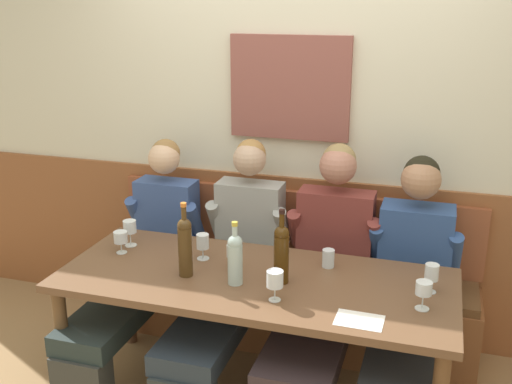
{
  "coord_description": "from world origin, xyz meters",
  "views": [
    {
      "loc": [
        0.83,
        -2.49,
        2.1
      ],
      "look_at": [
        -0.08,
        0.45,
        1.1
      ],
      "focal_mm": 42.56,
      "sensor_mm": 36.0,
      "label": 1
    }
  ],
  "objects_px": {
    "wall_bench": "(286,299)",
    "wine_bottle_amber_mid": "(185,245)",
    "person_right_seat": "(323,281)",
    "wine_glass_mid_right": "(233,252)",
    "water_tumbler_left": "(328,258)",
    "dining_table": "(255,292)",
    "wine_glass_near_bucket": "(424,290)",
    "wine_glass_by_bottle": "(275,280)",
    "person_left_seat": "(143,260)",
    "wine_glass_center_front": "(203,243)",
    "wine_glass_mid_left": "(432,273)",
    "wine_bottle_green_tall": "(281,252)",
    "person_center_left_seat": "(410,290)",
    "wine_bottle_clear_water": "(235,257)",
    "wine_glass_right_end": "(121,238)",
    "wine_glass_left_end": "(130,227)",
    "person_center_right_seat": "(231,270)"
  },
  "relations": [
    {
      "from": "wall_bench",
      "to": "wine_bottle_amber_mid",
      "type": "bearing_deg",
      "value": -114.42
    },
    {
      "from": "person_right_seat",
      "to": "wine_glass_mid_right",
      "type": "height_order",
      "value": "person_right_seat"
    },
    {
      "from": "wall_bench",
      "to": "water_tumbler_left",
      "type": "xyz_separation_m",
      "value": [
        0.33,
        -0.43,
        0.51
      ]
    },
    {
      "from": "wall_bench",
      "to": "wine_bottle_amber_mid",
      "type": "relative_size",
      "value": 5.9
    },
    {
      "from": "dining_table",
      "to": "wine_bottle_amber_mid",
      "type": "xyz_separation_m",
      "value": [
        -0.34,
        -0.08,
        0.25
      ]
    },
    {
      "from": "wine_glass_near_bucket",
      "to": "person_right_seat",
      "type": "bearing_deg",
      "value": 144.04
    },
    {
      "from": "wine_glass_by_bottle",
      "to": "person_left_seat",
      "type": "bearing_deg",
      "value": 152.52
    },
    {
      "from": "wall_bench",
      "to": "wine_glass_mid_right",
      "type": "xyz_separation_m",
      "value": [
        -0.13,
        -0.6,
        0.55
      ]
    },
    {
      "from": "wine_glass_center_front",
      "to": "wine_glass_near_bucket",
      "type": "bearing_deg",
      "value": -10.71
    },
    {
      "from": "wall_bench",
      "to": "water_tumbler_left",
      "type": "height_order",
      "value": "wall_bench"
    },
    {
      "from": "wine_glass_mid_left",
      "to": "wine_bottle_green_tall",
      "type": "bearing_deg",
      "value": -171.44
    },
    {
      "from": "water_tumbler_left",
      "to": "wine_bottle_green_tall",
      "type": "bearing_deg",
      "value": -127.59
    },
    {
      "from": "person_center_left_seat",
      "to": "wine_glass_center_front",
      "type": "xyz_separation_m",
      "value": [
        -1.09,
        -0.19,
        0.21
      ]
    },
    {
      "from": "wine_glass_by_bottle",
      "to": "wine_bottle_clear_water",
      "type": "bearing_deg",
      "value": 154.51
    },
    {
      "from": "wine_glass_right_end",
      "to": "wine_bottle_clear_water",
      "type": "bearing_deg",
      "value": -13.04
    },
    {
      "from": "dining_table",
      "to": "wine_glass_left_end",
      "type": "bearing_deg",
      "value": 167.44
    },
    {
      "from": "wine_glass_center_front",
      "to": "wine_glass_right_end",
      "type": "relative_size",
      "value": 1.14
    },
    {
      "from": "wall_bench",
      "to": "wine_glass_center_front",
      "type": "bearing_deg",
      "value": -121.97
    },
    {
      "from": "person_center_left_seat",
      "to": "water_tumbler_left",
      "type": "relative_size",
      "value": 13.28
    },
    {
      "from": "person_left_seat",
      "to": "wine_glass_mid_left",
      "type": "xyz_separation_m",
      "value": [
        1.64,
        -0.19,
        0.24
      ]
    },
    {
      "from": "wine_bottle_amber_mid",
      "to": "wine_glass_by_bottle",
      "type": "xyz_separation_m",
      "value": [
        0.5,
        -0.12,
        -0.07
      ]
    },
    {
      "from": "wine_glass_near_bucket",
      "to": "wine_glass_mid_right",
      "type": "bearing_deg",
      "value": 171.2
    },
    {
      "from": "wine_glass_right_end",
      "to": "wine_glass_mid_right",
      "type": "bearing_deg",
      "value": -1.02
    },
    {
      "from": "wall_bench",
      "to": "person_left_seat",
      "type": "height_order",
      "value": "person_left_seat"
    },
    {
      "from": "wine_bottle_green_tall",
      "to": "water_tumbler_left",
      "type": "relative_size",
      "value": 4.0
    },
    {
      "from": "person_center_right_seat",
      "to": "wine_glass_by_bottle",
      "type": "bearing_deg",
      "value": -51.77
    },
    {
      "from": "wine_glass_right_end",
      "to": "wine_glass_near_bucket",
      "type": "bearing_deg",
      "value": -5.65
    },
    {
      "from": "person_center_right_seat",
      "to": "person_center_left_seat",
      "type": "distance_m",
      "value": 0.99
    },
    {
      "from": "person_right_seat",
      "to": "wine_glass_left_end",
      "type": "height_order",
      "value": "person_right_seat"
    },
    {
      "from": "wine_glass_left_end",
      "to": "water_tumbler_left",
      "type": "xyz_separation_m",
      "value": [
        1.13,
        0.05,
        -0.06
      ]
    },
    {
      "from": "wine_bottle_amber_mid",
      "to": "wine_glass_mid_left",
      "type": "distance_m",
      "value": 1.21
    },
    {
      "from": "wine_bottle_clear_water",
      "to": "wine_bottle_amber_mid",
      "type": "bearing_deg",
      "value": 177.33
    },
    {
      "from": "person_left_seat",
      "to": "wine_glass_near_bucket",
      "type": "xyz_separation_m",
      "value": [
        1.61,
        -0.38,
        0.23
      ]
    },
    {
      "from": "person_left_seat",
      "to": "wine_bottle_green_tall",
      "type": "xyz_separation_m",
      "value": [
        0.93,
        -0.3,
        0.3
      ]
    },
    {
      "from": "wine_bottle_amber_mid",
      "to": "wine_glass_center_front",
      "type": "relative_size",
      "value": 2.75
    },
    {
      "from": "wine_glass_mid_right",
      "to": "wine_glass_right_end",
      "type": "xyz_separation_m",
      "value": [
        -0.66,
        0.01,
        -0.01
      ]
    },
    {
      "from": "person_center_left_seat",
      "to": "person_center_right_seat",
      "type": "bearing_deg",
      "value": -178.58
    },
    {
      "from": "water_tumbler_left",
      "to": "wine_glass_mid_left",
      "type": "bearing_deg",
      "value": -14.91
    },
    {
      "from": "person_left_seat",
      "to": "person_center_right_seat",
      "type": "height_order",
      "value": "person_center_right_seat"
    },
    {
      "from": "wine_glass_left_end",
      "to": "person_center_right_seat",
      "type": "bearing_deg",
      "value": 11.63
    },
    {
      "from": "person_right_seat",
      "to": "wine_glass_by_bottle",
      "type": "bearing_deg",
      "value": -104.7
    },
    {
      "from": "person_left_seat",
      "to": "wine_glass_near_bucket",
      "type": "distance_m",
      "value": 1.67
    },
    {
      "from": "person_left_seat",
      "to": "person_right_seat",
      "type": "distance_m",
      "value": 1.08
    },
    {
      "from": "wall_bench",
      "to": "wine_glass_by_bottle",
      "type": "distance_m",
      "value": 1.05
    },
    {
      "from": "wine_glass_mid_right",
      "to": "wine_glass_left_end",
      "type": "xyz_separation_m",
      "value": [
        -0.66,
        0.12,
        0.02
      ]
    },
    {
      "from": "wine_glass_by_bottle",
      "to": "wine_glass_mid_left",
      "type": "bearing_deg",
      "value": 23.47
    },
    {
      "from": "person_center_right_seat",
      "to": "wine_glass_by_bottle",
      "type": "relative_size",
      "value": 8.66
    },
    {
      "from": "person_left_seat",
      "to": "wine_glass_mid_right",
      "type": "xyz_separation_m",
      "value": [
        0.65,
        -0.23,
        0.23
      ]
    },
    {
      "from": "dining_table",
      "to": "wine_glass_mid_left",
      "type": "bearing_deg",
      "value": 6.15
    },
    {
      "from": "wine_glass_by_bottle",
      "to": "wine_glass_near_bucket",
      "type": "bearing_deg",
      "value": 10.16
    }
  ]
}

